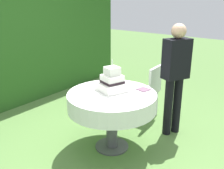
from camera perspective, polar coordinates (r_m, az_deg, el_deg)
ground_plane at (r=3.62m, az=-0.03°, el=-13.46°), size 20.00×20.00×0.00m
foliage_hedge at (r=5.00m, az=-23.15°, el=9.60°), size 5.49×0.57×2.51m
cake_table at (r=3.32m, az=-0.03°, el=-3.86°), size 1.13×1.13×0.78m
wedding_cake at (r=3.32m, az=0.05°, el=0.55°), size 0.41×0.41×0.41m
serving_plate_near at (r=3.21m, az=6.85°, el=-2.40°), size 0.12×0.12×0.01m
serving_plate_far at (r=3.18m, az=-6.64°, el=-2.55°), size 0.12×0.12×0.01m
serving_plate_left at (r=2.98m, az=0.93°, el=-3.94°), size 0.14×0.14×0.01m
serving_plate_right at (r=3.52m, az=-5.14°, el=-0.35°), size 0.11×0.11×0.01m
napkin_stack at (r=3.41m, az=6.92°, el=-1.08°), size 0.17×0.17×0.01m
garden_chair at (r=4.22m, az=8.15°, el=-0.59°), size 0.43×0.43×0.89m
standing_person at (r=3.70m, az=13.73°, el=2.54°), size 0.41×0.34×1.60m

